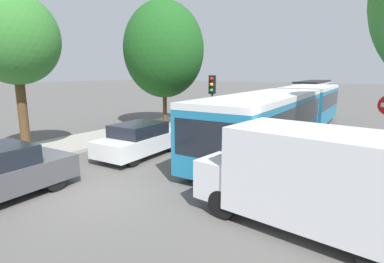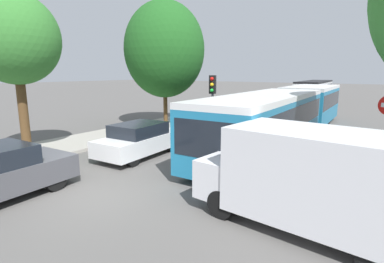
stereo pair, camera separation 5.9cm
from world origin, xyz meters
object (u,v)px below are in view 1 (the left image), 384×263
object	(u,v)px
articulated_bus	(288,111)
city_bus_rear	(313,89)
traffic_light	(212,94)
tree_left_near	(15,40)
queued_car_green	(251,112)
queued_car_tan	(276,105)
tree_left_mid	(164,50)
queued_car_black	(209,122)
queued_car_white	(140,139)
white_van	(314,177)

from	to	relation	value
articulated_bus	city_bus_rear	xyz separation A→B (m)	(-4.02, 23.19, -0.07)
traffic_light	tree_left_near	distance (m)	8.77
articulated_bus	queued_car_green	bearing A→B (deg)	-139.77
city_bus_rear	queued_car_tan	bearing A→B (deg)	176.03
city_bus_rear	tree_left_near	bearing A→B (deg)	169.51
city_bus_rear	tree_left_mid	size ratio (longest dim) A/B	1.47
queued_car_green	tree_left_mid	size ratio (longest dim) A/B	0.52
tree_left_mid	queued_car_black	bearing A→B (deg)	-8.50
articulated_bus	tree_left_near	distance (m)	13.13
queued_car_white	white_van	xyz separation A→B (m)	(7.54, -2.23, 0.52)
queued_car_black	tree_left_mid	distance (m)	5.70
queued_car_green	traffic_light	xyz separation A→B (m)	(1.10, -7.48, 1.79)
articulated_bus	traffic_light	bearing A→B (deg)	-44.47
queued_car_black	queued_car_tan	size ratio (longest dim) A/B	1.06
queued_car_green	tree_left_mid	distance (m)	7.70
traffic_light	tree_left_near	size ratio (longest dim) A/B	0.51
tree_left_mid	queued_car_tan	bearing A→B (deg)	71.06
articulated_bus	white_van	xyz separation A→B (m)	(3.41, -9.21, -0.28)
queued_car_white	traffic_light	xyz separation A→B (m)	(1.27, 3.83, 1.77)
queued_car_tan	city_bus_rear	bearing A→B (deg)	-3.73
queued_car_black	tree_left_near	bearing A→B (deg)	151.52
articulated_bus	queued_car_tan	xyz separation A→B (m)	(-4.15, 10.21, -0.83)
tree_left_mid	tree_left_near	bearing A→B (deg)	-91.39
queued_car_green	traffic_light	size ratio (longest dim) A/B	1.21
queued_car_black	white_van	distance (m)	10.93
queued_car_green	traffic_light	distance (m)	7.76
queued_car_green	white_van	size ratio (longest dim) A/B	0.80
queued_car_white	tree_left_near	bearing A→B (deg)	121.61
queued_car_tan	traffic_light	xyz separation A→B (m)	(1.29, -13.37, 1.81)
articulated_bus	white_van	distance (m)	9.82
queued_car_white	tree_left_near	distance (m)	6.37
city_bus_rear	queued_car_tan	size ratio (longest dim) A/B	2.95
articulated_bus	tree_left_mid	world-z (taller)	tree_left_mid
queued_car_white	queued_car_green	bearing A→B (deg)	-3.99
city_bus_rear	queued_car_black	distance (m)	24.51
queued_car_black	tree_left_mid	world-z (taller)	tree_left_mid
queued_car_white	queued_car_tan	xyz separation A→B (m)	(-0.03, 17.19, -0.04)
queued_car_black	queued_car_tan	distance (m)	11.52
queued_car_white	articulated_bus	bearing A→B (deg)	-33.73
city_bus_rear	traffic_light	xyz separation A→B (m)	(1.16, -26.35, 1.05)
queued_car_tan	queued_car_green	bearing A→B (deg)	178.76
city_bus_rear	queued_car_black	size ratio (longest dim) A/B	2.78
queued_car_black	articulated_bus	bearing A→B (deg)	-75.54
queued_car_white	tree_left_mid	size ratio (longest dim) A/B	0.53
white_van	traffic_light	bearing A→B (deg)	-39.11
queued_car_white	queued_car_tan	world-z (taller)	queued_car_white
city_bus_rear	queued_car_tan	xyz separation A→B (m)	(-0.13, -12.98, -0.76)
city_bus_rear	queued_car_green	distance (m)	18.89
articulated_bus	tree_left_mid	size ratio (longest dim) A/B	2.23
articulated_bus	queued_car_white	size ratio (longest dim) A/B	4.23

